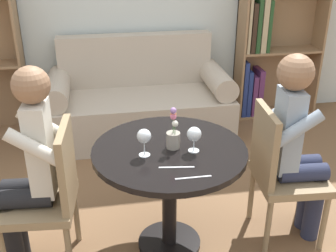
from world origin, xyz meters
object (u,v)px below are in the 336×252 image
at_px(chair_right, 280,169).
at_px(person_left, 29,169).
at_px(wine_glass_left, 144,137).
at_px(wine_glass_right, 194,135).
at_px(bookshelf_right, 266,52).
at_px(couch, 139,103).
at_px(person_right, 298,145).
at_px(chair_left, 49,193).
at_px(flower_vase, 173,135).

height_order(chair_right, person_left, person_left).
distance_m(wine_glass_left, wine_glass_right, 0.28).
bearing_deg(bookshelf_right, person_left, -138.08).
height_order(wine_glass_left, wine_glass_right, wine_glass_left).
bearing_deg(couch, wine_glass_right, -85.63).
bearing_deg(person_right, chair_left, 93.99).
relative_size(chair_right, wine_glass_right, 6.04).
distance_m(bookshelf_right, person_right, 2.03).
bearing_deg(person_right, person_left, 93.52).
height_order(chair_right, person_right, person_right).
relative_size(wine_glass_right, flower_vase, 0.59).
bearing_deg(person_left, bookshelf_right, 136.83).
bearing_deg(bookshelf_right, couch, -168.85).
height_order(chair_left, flower_vase, flower_vase).
bearing_deg(chair_left, bookshelf_right, 138.23).
height_order(chair_left, wine_glass_right, chair_left).
bearing_deg(wine_glass_left, person_right, 2.09).
bearing_deg(bookshelf_right, chair_left, -136.68).
height_order(couch, chair_left, couch).
bearing_deg(person_left, chair_left, 86.74).
distance_m(couch, person_left, 1.87).
height_order(bookshelf_right, person_right, bookshelf_right).
bearing_deg(chair_left, chair_right, 95.46).
bearing_deg(flower_vase, couch, 90.82).
distance_m(person_left, flower_vase, 0.82).
bearing_deg(flower_vase, wine_glass_left, -160.94).
height_order(person_left, wine_glass_right, person_left).
relative_size(wine_glass_left, wine_glass_right, 1.08).
relative_size(couch, person_right, 1.39).
height_order(person_right, wine_glass_left, person_right).
height_order(couch, person_right, person_right).
relative_size(chair_left, wine_glass_left, 5.62).
height_order(couch, person_left, person_left).
bearing_deg(bookshelf_right, flower_vase, -124.99).
bearing_deg(wine_glass_left, wine_glass_right, 0.04).
bearing_deg(person_left, wine_glass_right, 92.20).
relative_size(bookshelf_right, wine_glass_right, 9.39).
relative_size(chair_right, flower_vase, 3.57).
relative_size(wine_glass_left, flower_vase, 0.64).
bearing_deg(chair_left, flower_vase, 97.26).
bearing_deg(person_right, wine_glass_left, 95.96).
distance_m(person_left, wine_glass_left, 0.66).
bearing_deg(bookshelf_right, person_right, -106.58).
xyz_separation_m(person_left, wine_glass_left, (0.64, -0.04, 0.16)).
distance_m(bookshelf_right, wine_glass_right, 2.33).
bearing_deg(wine_glass_left, chair_right, 2.97).
bearing_deg(couch, wine_glass_left, -95.08).
bearing_deg(bookshelf_right, wine_glass_left, -127.49).
relative_size(person_right, wine_glass_right, 8.28).
xyz_separation_m(couch, person_right, (0.79, -1.67, 0.35)).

